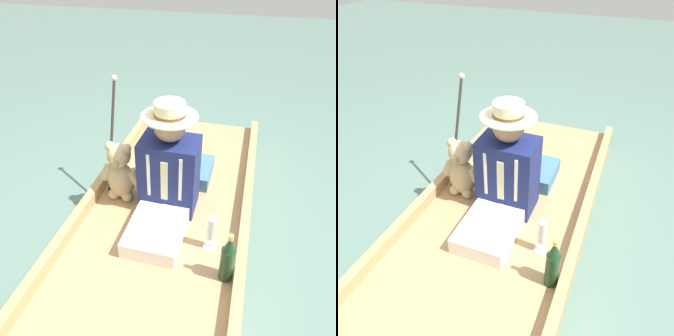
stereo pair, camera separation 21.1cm
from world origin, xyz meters
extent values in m
plane|color=slate|center=(0.00, 0.00, 0.00)|extent=(16.00, 16.00, 0.00)
cube|color=tan|center=(0.00, 0.00, 0.07)|extent=(1.14, 2.80, 0.15)
cube|color=tan|center=(-0.54, 0.00, 0.19)|extent=(0.06, 2.80, 0.08)
cube|color=tan|center=(0.54, 0.00, 0.19)|extent=(0.06, 2.80, 0.08)
cube|color=teal|center=(0.01, -0.47, 0.20)|extent=(0.51, 0.36, 0.11)
cube|color=white|center=(-0.01, 0.24, 0.20)|extent=(0.34, 0.41, 0.11)
cube|color=navy|center=(-0.01, -0.10, 0.41)|extent=(0.38, 0.26, 0.53)
cube|color=beige|center=(-0.01, 0.04, 0.45)|extent=(0.04, 0.01, 0.29)
cube|color=white|center=(-0.11, 0.04, 0.48)|extent=(0.02, 0.01, 0.32)
cube|color=white|center=(0.10, 0.04, 0.48)|extent=(0.02, 0.01, 0.32)
sphere|color=tan|center=(-0.01, -0.10, 0.78)|extent=(0.20, 0.20, 0.20)
cylinder|color=beige|center=(-0.01, -0.10, 0.84)|extent=(0.34, 0.34, 0.01)
cylinder|color=beige|center=(-0.01, -0.10, 0.89)|extent=(0.19, 0.19, 0.08)
cylinder|color=brown|center=(-0.01, -0.10, 0.86)|extent=(0.19, 0.19, 0.02)
ellipsoid|color=tan|center=(0.35, -0.10, 0.29)|extent=(0.20, 0.16, 0.29)
sphere|color=tan|center=(0.35, -0.10, 0.50)|extent=(0.17, 0.17, 0.17)
sphere|color=tan|center=(0.35, -0.03, 0.49)|extent=(0.07, 0.07, 0.07)
sphere|color=tan|center=(0.29, -0.10, 0.56)|extent=(0.07, 0.07, 0.07)
sphere|color=tan|center=(0.41, -0.10, 0.56)|extent=(0.07, 0.07, 0.07)
cylinder|color=tan|center=(0.25, -0.10, 0.34)|extent=(0.11, 0.07, 0.13)
cylinder|color=tan|center=(0.45, -0.10, 0.34)|extent=(0.11, 0.07, 0.13)
sphere|color=tan|center=(0.30, -0.06, 0.18)|extent=(0.08, 0.08, 0.08)
sphere|color=tan|center=(0.40, -0.06, 0.18)|extent=(0.08, 0.08, 0.08)
cylinder|color=silver|center=(-0.35, 0.22, 0.15)|extent=(0.09, 0.09, 0.01)
cylinder|color=silver|center=(-0.35, 0.22, 0.19)|extent=(0.01, 0.01, 0.08)
cylinder|color=silver|center=(-0.35, 0.22, 0.31)|extent=(0.05, 0.05, 0.15)
cylinder|color=#2D2823|center=(0.47, -0.27, 0.53)|extent=(0.02, 0.31, 0.78)
sphere|color=beige|center=(0.47, -0.42, 0.92)|extent=(0.04, 0.04, 0.04)
cylinder|color=#19381E|center=(-0.46, 0.42, 0.26)|extent=(0.08, 0.08, 0.22)
cone|color=#19381E|center=(-0.46, 0.42, 0.42)|extent=(0.07, 0.07, 0.10)
cylinder|color=gold|center=(-0.46, 0.42, 0.47)|extent=(0.03, 0.03, 0.03)
camera|label=1|loc=(-0.45, 1.61, 1.71)|focal=35.00mm
camera|label=2|loc=(-0.65, 1.54, 1.71)|focal=35.00mm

